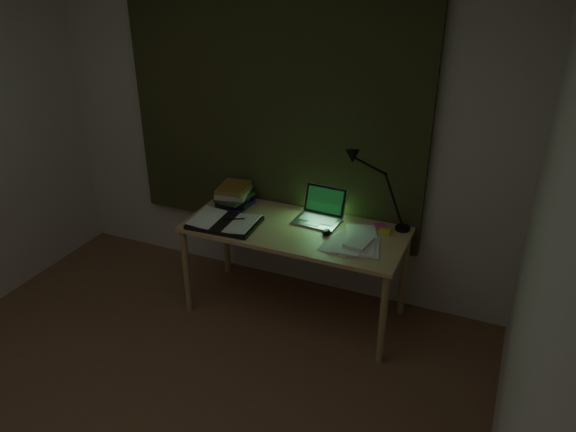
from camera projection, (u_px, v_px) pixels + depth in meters
name	position (u px, v px, depth m)	size (l,w,h in m)	color
wall_back	(274.00, 123.00, 3.95)	(3.50, 0.00, 2.50)	beige
wall_right	(527.00, 371.00, 1.69)	(0.00, 4.00, 2.50)	beige
curtain	(272.00, 96.00, 3.83)	(2.20, 0.06, 2.00)	#2F361B
desk	(295.00, 271.00, 3.91)	(1.48, 0.65, 0.68)	tan
laptop	(317.00, 208.00, 3.78)	(0.30, 0.34, 0.22)	#ABABAF
open_textbook	(225.00, 222.00, 3.79)	(0.45, 0.32, 0.04)	white
book_stack	(234.00, 196.00, 4.02)	(0.21, 0.25, 0.17)	white
loose_papers	(353.00, 239.00, 3.60)	(0.32, 0.33, 0.02)	white
mouse	(326.00, 232.00, 3.67)	(0.05, 0.08, 0.03)	black
sticky_yellow	(385.00, 232.00, 3.70)	(0.07, 0.07, 0.01)	yellow
sticky_pink	(380.00, 226.00, 3.77)	(0.07, 0.07, 0.02)	#D2518D
desk_lamp	(406.00, 193.00, 3.62)	(0.36, 0.28, 0.54)	black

